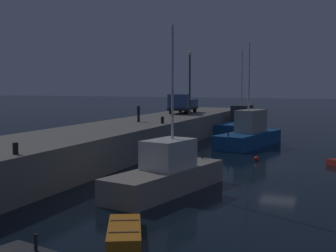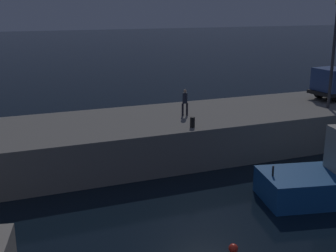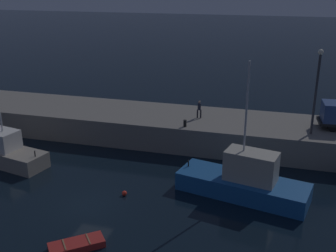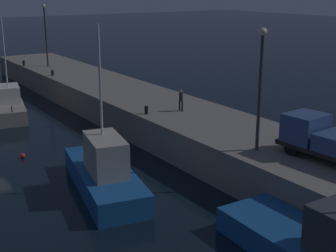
# 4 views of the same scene
# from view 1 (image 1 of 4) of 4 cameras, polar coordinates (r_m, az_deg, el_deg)

# --- Properties ---
(ground_plane) EXTENTS (320.00, 320.00, 0.00)m
(ground_plane) POSITION_cam_1_polar(r_m,az_deg,el_deg) (34.28, 13.43, -4.90)
(ground_plane) COLOR black
(pier_quay) EXTENTS (65.57, 7.31, 2.44)m
(pier_quay) POSITION_cam_1_polar(r_m,az_deg,el_deg) (38.42, -7.04, -1.88)
(pier_quay) COLOR gray
(pier_quay) RESTS_ON ground
(fishing_boat_blue) EXTENTS (9.69, 4.91, 9.73)m
(fishing_boat_blue) POSITION_cam_1_polar(r_m,az_deg,el_deg) (44.78, 9.96, -0.99)
(fishing_boat_blue) COLOR #195193
(fishing_boat_blue) RESTS_ON ground
(fishing_boat_white) EXTENTS (9.03, 4.24, 9.13)m
(fishing_boat_white) POSITION_cam_1_polar(r_m,az_deg,el_deg) (25.51, -0.15, -5.89)
(fishing_boat_white) COLOR gray
(fishing_boat_white) RESTS_ON ground
(fishing_boat_orange) EXTENTS (11.21, 3.69, 10.15)m
(fishing_boat_orange) POSITION_cam_1_polar(r_m,az_deg,el_deg) (58.44, 8.90, 0.33)
(fishing_boat_orange) COLOR #195193
(fishing_boat_orange) RESTS_ON ground
(dinghy_orange_near) EXTENTS (3.63, 2.64, 0.47)m
(dinghy_orange_near) POSITION_cam_1_polar(r_m,az_deg,el_deg) (18.50, -5.41, -12.83)
(dinghy_orange_near) COLOR orange
(dinghy_orange_near) RESTS_ON ground
(mooring_buoy_near) EXTENTS (0.36, 0.36, 0.36)m
(mooring_buoy_near) POSITION_cam_1_polar(r_m,az_deg,el_deg) (36.43, 10.85, -3.97)
(mooring_buoy_near) COLOR red
(mooring_buoy_near) RESTS_ON ground
(lamp_post_east) EXTENTS (0.44, 0.44, 7.06)m
(lamp_post_east) POSITION_cam_1_polar(r_m,az_deg,el_deg) (51.07, 2.70, 5.98)
(lamp_post_east) COLOR #38383D
(lamp_post_east) RESTS_ON pier_quay
(utility_truck) EXTENTS (6.25, 2.64, 2.30)m
(utility_truck) POSITION_cam_1_polar(r_m,az_deg,el_deg) (55.01, 1.83, 2.77)
(utility_truck) COLOR black
(utility_truck) RESTS_ON pier_quay
(dockworker) EXTENTS (0.44, 0.33, 1.66)m
(dockworker) POSITION_cam_1_polar(r_m,az_deg,el_deg) (42.58, -3.66, 1.77)
(dockworker) COLOR black
(dockworker) RESTS_ON pier_quay
(bollard_central) EXTENTS (0.28, 0.28, 0.59)m
(bollard_central) POSITION_cam_1_polar(r_m,az_deg,el_deg) (24.26, -18.29, -2.65)
(bollard_central) COLOR black
(bollard_central) RESTS_ON pier_quay
(bollard_east) EXTENTS (0.28, 0.28, 0.61)m
(bollard_east) POSITION_cam_1_polar(r_m,az_deg,el_deg) (40.89, -0.69, 0.74)
(bollard_east) COLOR black
(bollard_east) RESTS_ON pier_quay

